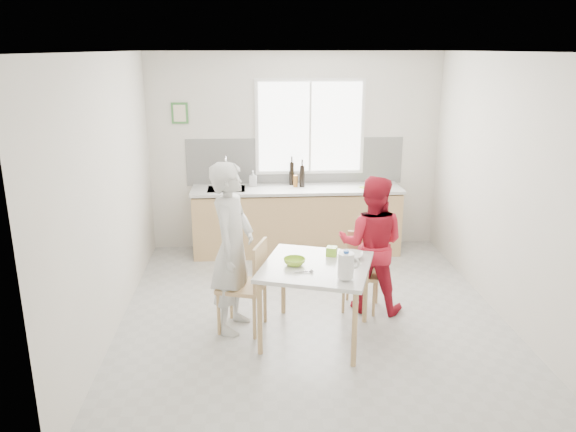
# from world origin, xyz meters

# --- Properties ---
(ground) EXTENTS (4.50, 4.50, 0.00)m
(ground) POSITION_xyz_m (0.00, 0.00, 0.00)
(ground) COLOR #B7B7B2
(ground) RESTS_ON ground
(room_shell) EXTENTS (4.50, 4.50, 4.50)m
(room_shell) POSITION_xyz_m (0.00, 0.00, 1.64)
(room_shell) COLOR silver
(room_shell) RESTS_ON ground
(window) EXTENTS (1.50, 0.06, 1.30)m
(window) POSITION_xyz_m (0.20, 2.23, 1.70)
(window) COLOR white
(window) RESTS_ON room_shell
(backsplash) EXTENTS (3.00, 0.02, 0.65)m
(backsplash) POSITION_xyz_m (0.00, 2.24, 1.23)
(backsplash) COLOR white
(backsplash) RESTS_ON room_shell
(picture_frame) EXTENTS (0.22, 0.03, 0.28)m
(picture_frame) POSITION_xyz_m (-1.55, 2.23, 1.90)
(picture_frame) COLOR #3B7E39
(picture_frame) RESTS_ON room_shell
(kitchen_counter) EXTENTS (2.84, 0.64, 1.37)m
(kitchen_counter) POSITION_xyz_m (-0.00, 1.95, 0.42)
(kitchen_counter) COLOR tan
(kitchen_counter) RESTS_ON ground
(dining_table) EXTENTS (1.24, 1.24, 0.76)m
(dining_table) POSITION_xyz_m (-0.02, -0.47, 0.68)
(dining_table) COLOR silver
(dining_table) RESTS_ON ground
(chair_left) EXTENTS (0.54, 0.54, 0.93)m
(chair_left) POSITION_xyz_m (-0.66, -0.27, 0.51)
(chair_left) COLOR tan
(chair_left) RESTS_ON ground
(chair_far) EXTENTS (0.48, 0.48, 0.82)m
(chair_far) POSITION_xyz_m (0.56, 0.19, 0.45)
(chair_far) COLOR tan
(chair_far) RESTS_ON ground
(person_white) EXTENTS (0.58, 0.72, 1.71)m
(person_white) POSITION_xyz_m (-0.81, -0.22, 0.86)
(person_white) COLOR silver
(person_white) RESTS_ON ground
(person_red) EXTENTS (0.86, 0.75, 1.48)m
(person_red) POSITION_xyz_m (0.64, 0.12, 0.74)
(person_red) COLOR red
(person_red) RESTS_ON ground
(bowl_green) EXTENTS (0.26, 0.26, 0.06)m
(bowl_green) POSITION_xyz_m (-0.22, -0.46, 0.79)
(bowl_green) COLOR #9ED230
(bowl_green) RESTS_ON dining_table
(bowl_white) EXTENTS (0.29, 0.29, 0.06)m
(bowl_white) POSITION_xyz_m (0.35, -0.33, 0.79)
(bowl_white) COLOR white
(bowl_white) RESTS_ON dining_table
(milk_jug) EXTENTS (0.20, 0.14, 0.25)m
(milk_jug) POSITION_xyz_m (0.21, -0.84, 0.90)
(milk_jug) COLOR white
(milk_jug) RESTS_ON dining_table
(green_box) EXTENTS (0.13, 0.13, 0.09)m
(green_box) POSITION_xyz_m (0.16, -0.24, 0.81)
(green_box) COLOR #94D932
(green_box) RESTS_ON dining_table
(spoon) EXTENTS (0.16, 0.02, 0.01)m
(spoon) POSITION_xyz_m (-0.16, -0.66, 0.77)
(spoon) COLOR #A5A5AA
(spoon) RESTS_ON dining_table
(cutting_board) EXTENTS (0.42, 0.37, 0.01)m
(cutting_board) POSITION_xyz_m (1.06, 1.87, 0.93)
(cutting_board) COLOR #A1CB2F
(cutting_board) RESTS_ON kitchen_counter
(wine_bottle_a) EXTENTS (0.07, 0.07, 0.32)m
(wine_bottle_a) POSITION_xyz_m (-0.06, 2.13, 1.08)
(wine_bottle_a) COLOR black
(wine_bottle_a) RESTS_ON kitchen_counter
(wine_bottle_b) EXTENTS (0.07, 0.07, 0.30)m
(wine_bottle_b) POSITION_xyz_m (0.08, 2.00, 1.07)
(wine_bottle_b) COLOR black
(wine_bottle_b) RESTS_ON kitchen_counter
(jar_amber) EXTENTS (0.06, 0.06, 0.16)m
(jar_amber) POSITION_xyz_m (-0.01, 2.01, 1.00)
(jar_amber) COLOR #955D20
(jar_amber) RESTS_ON kitchen_counter
(soap_bottle) EXTENTS (0.11, 0.11, 0.21)m
(soap_bottle) POSITION_xyz_m (-0.59, 2.10, 1.03)
(soap_bottle) COLOR #999999
(soap_bottle) RESTS_ON kitchen_counter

